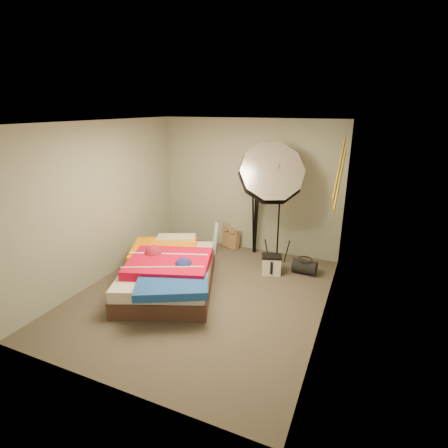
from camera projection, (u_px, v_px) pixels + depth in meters
The scene contains 15 objects.
floor at pixel (202, 294), 5.27m from camera, with size 4.00×4.00×0.00m, color #50483D.
ceiling at pixel (198, 122), 4.46m from camera, with size 4.00×4.00×0.00m, color silver.
wall_back at pixel (248, 187), 6.60m from camera, with size 3.50×3.50×0.00m, color gray.
wall_front at pixel (99, 276), 3.13m from camera, with size 3.50×3.50×0.00m, color gray.
wall_left at pixel (102, 202), 5.52m from camera, with size 4.00×4.00×0.00m, color gray.
wall_right at pixel (330, 232), 4.21m from camera, with size 4.00×4.00×0.00m, color gray.
tote_bag at pixel (231, 238), 6.97m from camera, with size 0.39×0.12×0.39m, color #9E7752.
wrapping_roll at pixel (215, 239), 6.58m from camera, with size 0.07×0.07×0.63m, color #6CBAE2.
camera_case at pixel (271, 265), 5.88m from camera, with size 0.31×0.22×0.31m, color silver.
duffel_bag at pixel (305, 267), 5.89m from camera, with size 0.24×0.24×0.39m, color black.
wall_stripe_upper at pixel (340, 167), 4.51m from camera, with size 0.02×1.10×0.10m, color gold.
wall_stripe_lower at pixel (340, 179), 4.79m from camera, with size 0.02×1.10×0.10m, color gold.
bed at pixel (169, 271), 5.39m from camera, with size 1.98×2.25×0.55m.
photo_umbrella at pixel (271, 175), 5.69m from camera, with size 1.15×1.15×2.28m.
camera_tripod at pixel (255, 213), 6.54m from camera, with size 0.10×0.10×1.38m.
Camera 1 is at (2.15, -4.13, 2.69)m, focal length 28.00 mm.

